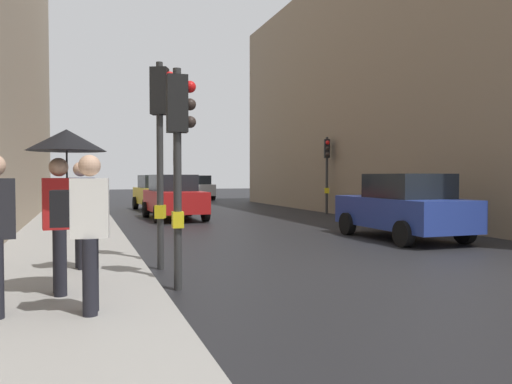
% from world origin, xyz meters
% --- Properties ---
extents(ground_plane, '(120.00, 120.00, 0.00)m').
position_xyz_m(ground_plane, '(0.00, 0.00, 0.00)').
color(ground_plane, black).
extents(sidewalk_kerb, '(2.73, 40.00, 0.16)m').
position_xyz_m(sidewalk_kerb, '(-6.20, 6.00, 0.08)').
color(sidewalk_kerb, gray).
rests_on(sidewalk_kerb, ground).
extents(building_facade_right, '(12.00, 25.25, 11.11)m').
position_xyz_m(building_facade_right, '(10.83, 12.24, 5.56)').
color(building_facade_right, gray).
rests_on(building_facade_right, ground).
extents(traffic_light_far_median, '(0.25, 0.43, 3.29)m').
position_xyz_m(traffic_light_far_median, '(-0.84, 21.14, 2.27)').
color(traffic_light_far_median, '#2D2D2D').
rests_on(traffic_light_far_median, ground).
extents(traffic_light_near_left, '(0.44, 0.26, 3.28)m').
position_xyz_m(traffic_light_near_left, '(-4.51, 0.26, 2.26)').
color(traffic_light_near_left, '#2D2D2D').
rests_on(traffic_light_near_left, ground).
extents(traffic_light_near_right, '(0.45, 0.34, 3.74)m').
position_xyz_m(traffic_light_near_right, '(-4.51, 2.00, 2.58)').
color(traffic_light_near_right, '#2D2D2D').
rests_on(traffic_light_near_right, ground).
extents(traffic_light_mid_street, '(0.33, 0.45, 3.46)m').
position_xyz_m(traffic_light_mid_street, '(4.52, 13.01, 2.39)').
color(traffic_light_mid_street, '#2D2D2D').
rests_on(traffic_light_mid_street, ground).
extents(car_yellow_taxi, '(2.27, 4.33, 1.76)m').
position_xyz_m(car_yellow_taxi, '(-2.28, 18.08, 0.88)').
color(car_yellow_taxi, yellow).
rests_on(car_yellow_taxi, ground).
extents(car_blue_van, '(2.04, 4.21, 1.76)m').
position_xyz_m(car_blue_van, '(2.28, 4.24, 0.88)').
color(car_blue_van, navy).
rests_on(car_blue_van, ground).
extents(car_silver_hatchback, '(2.14, 4.26, 1.76)m').
position_xyz_m(car_silver_hatchback, '(2.04, 28.90, 0.88)').
color(car_silver_hatchback, '#BCBCC1').
rests_on(car_silver_hatchback, ground).
extents(car_red_sedan, '(2.13, 4.26, 1.76)m').
position_xyz_m(car_red_sedan, '(-2.45, 12.56, 0.88)').
color(car_red_sedan, red).
rests_on(car_red_sedan, ground).
extents(pedestrian_with_umbrella, '(1.00, 1.00, 2.14)m').
position_xyz_m(pedestrian_with_umbrella, '(-6.08, -0.17, 1.84)').
color(pedestrian_with_umbrella, black).
rests_on(pedestrian_with_umbrella, sidewalk_kerb).
extents(pedestrian_with_grey_backpack, '(0.64, 0.40, 1.77)m').
position_xyz_m(pedestrian_with_grey_backpack, '(-5.93, 1.65, 1.16)').
color(pedestrian_with_grey_backpack, black).
rests_on(pedestrian_with_grey_backpack, sidewalk_kerb).
extents(pedestrian_with_black_backpack, '(0.62, 0.36, 1.77)m').
position_xyz_m(pedestrian_with_black_backpack, '(-5.83, -1.25, 1.16)').
color(pedestrian_with_black_backpack, black).
rests_on(pedestrian_with_black_backpack, sidewalk_kerb).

